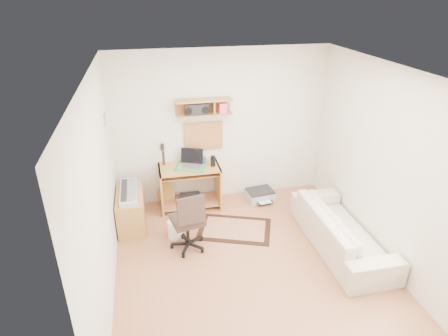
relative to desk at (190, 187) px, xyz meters
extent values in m
cube|color=#AD6E48|center=(0.59, -1.73, -0.38)|extent=(3.60, 4.00, 0.01)
cube|color=white|center=(0.59, -1.73, 2.23)|extent=(3.60, 4.00, 0.01)
cube|color=beige|center=(0.59, 0.28, 0.93)|extent=(3.60, 0.01, 2.60)
cube|color=beige|center=(-1.21, -1.73, 0.93)|extent=(0.01, 4.00, 2.60)
cube|color=beige|center=(2.40, -1.73, 0.93)|extent=(0.01, 4.00, 2.60)
cube|color=#BD8743|center=(0.29, 0.15, 1.32)|extent=(0.90, 0.25, 0.26)
cube|color=tan|center=(0.29, 0.25, 0.79)|extent=(0.64, 0.03, 0.49)
cube|color=#4C8CBF|center=(-1.19, -0.23, 1.34)|extent=(0.02, 0.20, 0.15)
cylinder|color=black|center=(0.39, -0.05, 0.46)|extent=(0.08, 0.08, 0.18)
cylinder|color=#315395|center=(0.27, 0.10, 0.43)|extent=(0.08, 0.08, 0.11)
cube|color=black|center=(0.17, 0.15, 1.30)|extent=(0.36, 0.17, 0.19)
cube|color=#CBB088|center=(0.58, -0.84, -0.37)|extent=(1.29, 1.07, 0.01)
cube|color=#BD8743|center=(-0.99, -0.35, -0.10)|extent=(0.40, 0.90, 0.55)
cube|color=#B2B5BA|center=(-0.99, -0.35, 0.21)|extent=(0.26, 0.82, 0.07)
cylinder|color=white|center=(-0.34, -0.84, -0.24)|extent=(0.30, 0.30, 0.27)
cube|color=#A5A8AA|center=(1.24, -0.02, -0.29)|extent=(0.50, 0.41, 0.17)
imported|color=beige|center=(1.97, -1.57, 0.01)|extent=(0.58, 1.98, 0.78)
camera|label=1|loc=(-0.62, -5.67, 3.07)|focal=30.62mm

